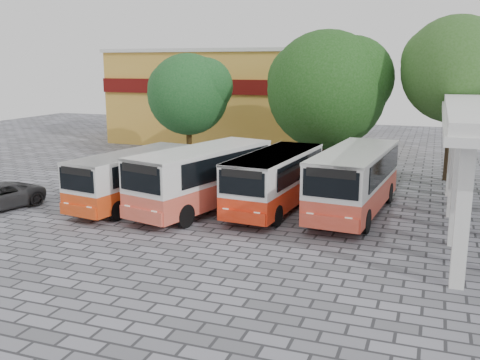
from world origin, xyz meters
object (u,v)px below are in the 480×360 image
at_px(bus_centre_right, 275,177).
at_px(bus_far_right, 355,177).
at_px(bus_centre_left, 203,175).
at_px(bus_far_left, 133,175).

xyz_separation_m(bus_centre_right, bus_far_right, (3.73, 0.59, 0.15)).
relative_size(bus_centre_right, bus_far_right, 0.91).
bearing_deg(bus_far_right, bus_centre_left, -160.81).
xyz_separation_m(bus_centre_left, bus_far_right, (7.04, 1.80, 0.02)).
height_order(bus_centre_right, bus_far_right, bus_far_right).
height_order(bus_far_left, bus_centre_right, bus_centre_right).
xyz_separation_m(bus_centre_left, bus_centre_right, (3.31, 1.21, -0.13)).
bearing_deg(bus_centre_left, bus_far_right, 28.66).
height_order(bus_centre_left, bus_centre_right, bus_centre_left).
bearing_deg(bus_centre_right, bus_far_left, -161.35).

